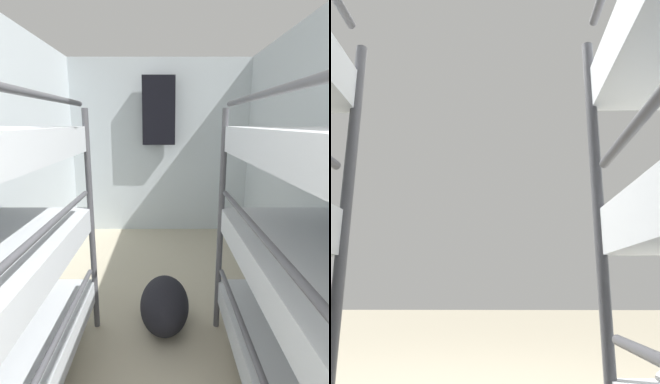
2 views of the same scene
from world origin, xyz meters
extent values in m
cube|color=silver|center=(0.00, 4.58, 1.21)|extent=(2.60, 0.06, 2.42)
cylinder|color=#4C4C51|center=(-0.47, 2.35, 0.83)|extent=(0.04, 0.04, 1.67)
cylinder|color=#4C4C51|center=(-0.47, 1.46, 0.53)|extent=(0.03, 1.55, 0.03)
cylinder|color=#4C4C51|center=(-0.47, 1.46, 1.11)|extent=(0.03, 1.55, 0.03)
cylinder|color=#4C4C51|center=(-0.47, 1.46, 1.69)|extent=(0.03, 1.55, 0.03)
cylinder|color=#4C4C51|center=(0.47, 2.35, 0.83)|extent=(0.04, 0.04, 1.67)
cylinder|color=#4C4C51|center=(0.47, 1.46, 0.53)|extent=(0.03, 1.55, 0.03)
cylinder|color=#4C4C51|center=(0.47, 1.46, 1.11)|extent=(0.03, 1.55, 0.03)
cylinder|color=#4C4C51|center=(0.47, 1.46, 1.69)|extent=(0.03, 1.55, 0.03)
ellipsoid|color=black|center=(0.06, 2.34, 0.19)|extent=(0.38, 0.59, 0.38)
cube|color=black|center=(-0.01, 4.43, 1.72)|extent=(0.44, 0.12, 0.90)
camera|label=1|loc=(0.06, 0.27, 1.58)|focal=28.00mm
camera|label=2|loc=(-0.12, 1.94, 0.69)|focal=35.00mm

